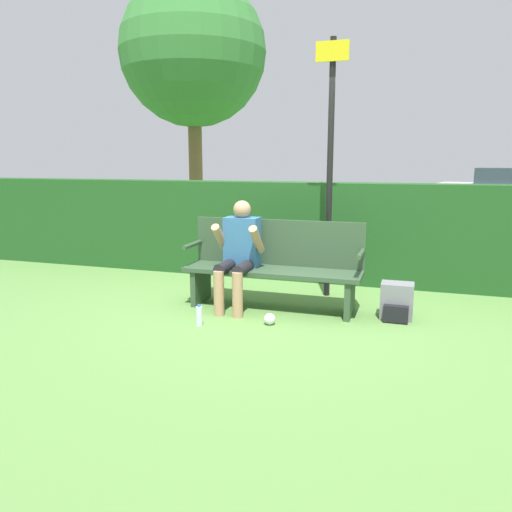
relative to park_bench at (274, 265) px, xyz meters
name	(u,v)px	position (x,y,z in m)	size (l,w,h in m)	color
ground_plane	(272,308)	(0.00, -0.08, -0.47)	(40.00, 40.00, 0.00)	#5B8942
hedge_back	(302,231)	(0.00, 1.42, 0.18)	(12.00, 0.44, 1.31)	#1E4C1E
park_bench	(274,265)	(0.00, 0.00, 0.00)	(1.92, 0.49, 0.95)	#334C33
person_seated	(239,250)	(-0.36, -0.14, 0.17)	(0.51, 0.61, 1.17)	#336699
backpack	(397,302)	(1.31, -0.03, -0.30)	(0.32, 0.32, 0.37)	slate
water_bottle	(199,316)	(-0.52, -0.85, -0.37)	(0.06, 0.06, 0.21)	silver
signpost	(330,159)	(0.47, 0.65, 1.14)	(0.37, 0.09, 2.93)	black
tree	(193,53)	(-3.21, 5.06, 3.34)	(3.08, 3.08, 5.38)	brown
litter_crumple	(270,319)	(0.13, -0.61, -0.42)	(0.11, 0.11, 0.11)	silver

